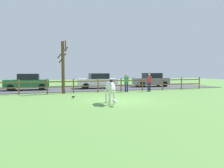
# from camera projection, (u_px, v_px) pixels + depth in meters

# --- Properties ---
(ground_plane) EXTENTS (60.00, 60.00, 0.00)m
(ground_plane) POSITION_uv_depth(u_px,v_px,m) (120.00, 100.00, 13.82)
(ground_plane) COLOR #5B8C42
(parking_asphalt) EXTENTS (28.00, 7.40, 0.05)m
(parking_asphalt) POSITION_uv_depth(u_px,v_px,m) (91.00, 88.00, 22.68)
(parking_asphalt) COLOR #47474C
(parking_asphalt) RESTS_ON ground_plane
(paddock_fence) EXTENTS (21.59, 0.11, 1.23)m
(paddock_fence) POSITION_uv_depth(u_px,v_px,m) (98.00, 84.00, 18.46)
(paddock_fence) COLOR brown
(paddock_fence) RESTS_ON ground_plane
(bare_tree) EXTENTS (0.94, 0.81, 4.41)m
(bare_tree) POSITION_uv_depth(u_px,v_px,m) (63.00, 66.00, 17.40)
(bare_tree) COLOR #513A23
(bare_tree) RESTS_ON ground_plane
(zebra) EXTENTS (0.52, 1.94, 1.41)m
(zebra) POSITION_uv_depth(u_px,v_px,m) (110.00, 88.00, 12.11)
(zebra) COLOR white
(zebra) RESTS_ON ground_plane
(crow_on_grass) EXTENTS (0.21, 0.10, 0.20)m
(crow_on_grass) POSITION_uv_depth(u_px,v_px,m) (73.00, 97.00, 14.33)
(crow_on_grass) COLOR black
(crow_on_grass) RESTS_ON ground_plane
(parked_car_green) EXTENTS (4.05, 1.97, 1.56)m
(parked_car_green) POSITION_uv_depth(u_px,v_px,m) (28.00, 82.00, 20.02)
(parked_car_green) COLOR #236B38
(parked_car_green) RESTS_ON parking_asphalt
(parked_car_white) EXTENTS (4.02, 1.91, 1.56)m
(parked_car_white) POSITION_uv_depth(u_px,v_px,m) (98.00, 81.00, 21.91)
(parked_car_white) COLOR white
(parked_car_white) RESTS_ON parking_asphalt
(parked_car_grey) EXTENTS (4.10, 2.09, 1.56)m
(parked_car_grey) POSITION_uv_depth(u_px,v_px,m) (151.00, 80.00, 24.13)
(parked_car_grey) COLOR slate
(parked_car_grey) RESTS_ON parking_asphalt
(visitor_left_of_tree) EXTENTS (0.37, 0.23, 1.64)m
(visitor_left_of_tree) POSITION_uv_depth(u_px,v_px,m) (149.00, 82.00, 19.04)
(visitor_left_of_tree) COLOR #232847
(visitor_left_of_tree) RESTS_ON ground_plane
(visitor_right_of_tree) EXTENTS (0.39, 0.28, 1.64)m
(visitor_right_of_tree) POSITION_uv_depth(u_px,v_px,m) (126.00, 82.00, 18.65)
(visitor_right_of_tree) COLOR #232847
(visitor_right_of_tree) RESTS_ON ground_plane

